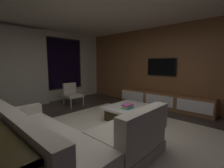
% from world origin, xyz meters
% --- Properties ---
extents(floor, '(9.20, 9.20, 0.00)m').
position_xyz_m(floor, '(0.00, 0.00, 0.00)').
color(floor, '#332B26').
extents(back_wall_with_window, '(6.60, 0.30, 2.70)m').
position_xyz_m(back_wall_with_window, '(-0.06, 3.62, 1.34)').
color(back_wall_with_window, beige).
rests_on(back_wall_with_window, floor).
extents(media_wall, '(0.12, 7.80, 2.70)m').
position_xyz_m(media_wall, '(3.06, 0.00, 1.35)').
color(media_wall, brown).
rests_on(media_wall, floor).
extents(area_rug, '(3.20, 3.80, 0.01)m').
position_xyz_m(area_rug, '(0.35, -0.10, 0.01)').
color(area_rug, beige).
rests_on(area_rug, floor).
extents(sectional_couch, '(1.98, 2.50, 0.82)m').
position_xyz_m(sectional_couch, '(-0.92, -0.10, 0.29)').
color(sectional_couch, '#A49C8C').
rests_on(sectional_couch, floor).
extents(coffee_table, '(1.16, 1.16, 0.36)m').
position_xyz_m(coffee_table, '(1.13, 0.15, 0.19)').
color(coffee_table, '#382E15').
rests_on(coffee_table, floor).
extents(book_stack_on_coffee_table, '(0.31, 0.20, 0.11)m').
position_xyz_m(book_stack_on_coffee_table, '(0.94, 0.13, 0.41)').
color(book_stack_on_coffee_table, '#38CFD3').
rests_on(book_stack_on_coffee_table, coffee_table).
extents(accent_chair_near_window, '(0.57, 0.59, 0.78)m').
position_xyz_m(accent_chair_near_window, '(0.92, 2.56, 0.43)').
color(accent_chair_near_window, '#B2ADA0').
rests_on(accent_chair_near_window, floor).
extents(media_console, '(0.46, 3.10, 0.52)m').
position_xyz_m(media_console, '(2.77, 0.05, 0.25)').
color(media_console, brown).
rests_on(media_console, floor).
extents(mounted_tv, '(0.05, 1.01, 0.58)m').
position_xyz_m(mounted_tv, '(2.95, 0.25, 1.35)').
color(mounted_tv, black).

